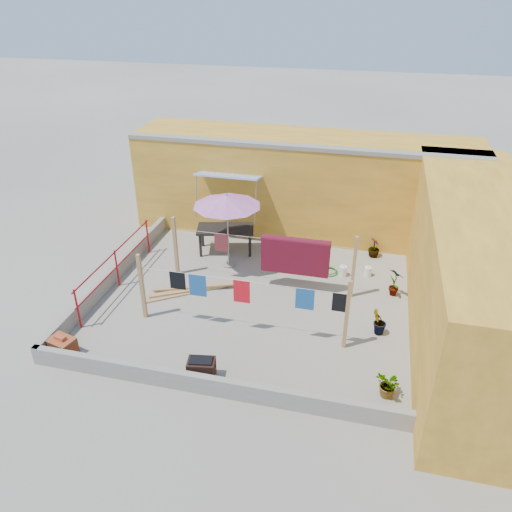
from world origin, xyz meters
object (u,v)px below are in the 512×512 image
(brick_stack, at_px, (62,346))
(white_basin, at_px, (205,377))
(water_jug_b, at_px, (343,271))
(green_hose, at_px, (329,271))
(plant_back_a, at_px, (305,258))
(water_jug_a, at_px, (368,271))
(brazier, at_px, (201,369))
(outdoor_table, at_px, (225,230))
(patio_umbrella, at_px, (227,201))

(brick_stack, relative_size, white_basin, 1.44)
(water_jug_b, distance_m, green_hose, 0.44)
(plant_back_a, bearing_deg, water_jug_a, -0.15)
(brazier, relative_size, green_hose, 1.16)
(water_jug_a, height_order, green_hose, water_jug_a)
(brick_stack, xyz_separation_m, plant_back_a, (4.75, 5.19, 0.13))
(outdoor_table, xyz_separation_m, plant_back_a, (2.57, -0.46, -0.38))
(outdoor_table, xyz_separation_m, green_hose, (3.30, -0.54, -0.70))
(water_jug_a, distance_m, plant_back_a, 1.85)
(water_jug_a, height_order, water_jug_b, water_jug_b)
(white_basin, bearing_deg, brick_stack, 180.00)
(white_basin, bearing_deg, outdoor_table, 102.33)
(green_hose, bearing_deg, patio_umbrella, -173.71)
(water_jug_b, relative_size, green_hose, 0.63)
(brazier, xyz_separation_m, green_hose, (2.14, 5.11, -0.22))
(water_jug_b, distance_m, plant_back_a, 1.17)
(patio_umbrella, bearing_deg, plant_back_a, 10.31)
(brick_stack, relative_size, water_jug_a, 2.09)
(plant_back_a, bearing_deg, white_basin, -104.49)
(outdoor_table, xyz_separation_m, water_jug_b, (3.71, -0.63, -0.58))
(brazier, height_order, plant_back_a, plant_back_a)
(brazier, distance_m, water_jug_a, 6.12)
(white_basin, height_order, plant_back_a, plant_back_a)
(outdoor_table, height_order, plant_back_a, outdoor_table)
(brick_stack, height_order, plant_back_a, plant_back_a)
(white_basin, height_order, green_hose, same)
(outdoor_table, relative_size, water_jug_b, 5.41)
(water_jug_a, bearing_deg, brick_stack, -141.82)
(outdoor_table, height_order, brazier, outdoor_table)
(brazier, relative_size, white_basin, 1.35)
(outdoor_table, distance_m, water_jug_a, 4.48)
(patio_umbrella, relative_size, brazier, 3.65)
(brick_stack, xyz_separation_m, white_basin, (3.41, -0.00, -0.18))
(patio_umbrella, distance_m, brazier, 5.18)
(white_basin, bearing_deg, brazier, 180.00)
(water_jug_b, bearing_deg, brazier, -116.95)
(water_jug_b, xyz_separation_m, green_hose, (-0.42, 0.09, -0.12))
(plant_back_a, bearing_deg, brick_stack, -132.48)
(outdoor_table, bearing_deg, brick_stack, -111.06)
(green_hose, distance_m, plant_back_a, 0.79)
(green_hose, bearing_deg, brick_stack, -136.99)
(water_jug_b, bearing_deg, plant_back_a, 171.63)
(outdoor_table, bearing_deg, white_basin, -77.67)
(outdoor_table, xyz_separation_m, white_basin, (1.23, -5.65, -0.69))
(brick_stack, bearing_deg, outdoor_table, 68.94)
(brick_stack, bearing_deg, brazier, -0.00)
(outdoor_table, relative_size, water_jug_a, 5.80)
(patio_umbrella, distance_m, outdoor_table, 1.64)
(outdoor_table, distance_m, plant_back_a, 2.64)
(patio_umbrella, height_order, plant_back_a, patio_umbrella)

